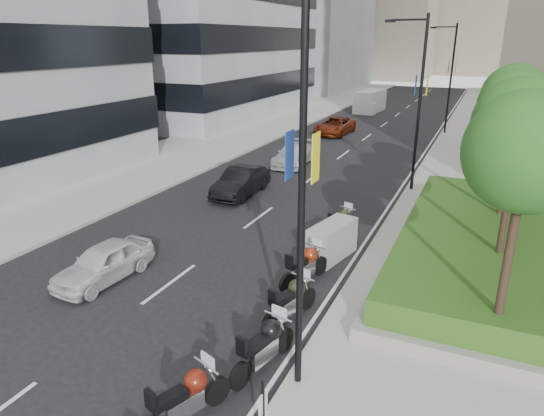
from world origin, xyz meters
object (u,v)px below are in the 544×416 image
Objects in this scene: motorcycle_1 at (186,398)px; car_b at (241,182)px; lamp_post_2 at (449,74)px; motorcycle_4 at (305,265)px; lamp_post_0 at (295,181)px; motorcycle_2 at (264,345)px; motorcycle_3 at (291,300)px; car_c at (294,154)px; car_a at (104,262)px; car_d at (335,126)px; delivery_van at (369,102)px; motorcycle_5 at (332,241)px; motorcycle_6 at (341,222)px; lamp_post_1 at (417,96)px.

motorcycle_1 is 0.52× the size of car_b.
lamp_post_2 is 3.87× the size of motorcycle_4.
lamp_post_0 is 3.67× the size of motorcycle_2.
motorcycle_1 is at bearing 175.18° from motorcycle_2.
motorcycle_1 is at bearing -68.29° from car_b.
lamp_post_0 reaches higher than car_b.
car_c is (-6.76, 17.30, 0.03)m from motorcycle_3.
car_d reaches higher than car_a.
car_c is 0.81× the size of delivery_van.
car_a reaches higher than motorcycle_1.
delivery_van reaches higher than car_b.
motorcycle_4 is (0.10, 6.99, 0.00)m from motorcycle_1.
delivery_van is (-7.44, 40.70, 0.45)m from motorcycle_4.
car_d reaches higher than motorcycle_5.
lamp_post_1 is at bearing 4.23° from motorcycle_6.
car_d is at bearing 105.28° from lamp_post_0.
lamp_post_1 reaches higher than car_c.
motorcycle_1 is at bearing -76.70° from delivery_van.
lamp_post_2 reaches higher than motorcycle_2.
lamp_post_0 is at bearing -72.04° from car_d.
motorcycle_2 is at bearing 162.28° from lamp_post_0.
lamp_post_2 is 3.80× the size of motorcycle_3.
delivery_van is at bearing 107.33° from lamp_post_1.
car_c is at bearing 46.94° from motorcycle_6.
car_a reaches higher than motorcycle_3.
motorcycle_3 is 4.58m from motorcycle_5.
lamp_post_1 is 8.92m from motorcycle_6.
lamp_post_2 is at bearing 11.42° from motorcycle_2.
lamp_post_0 is 6.78m from motorcycle_4.
motorcycle_2 is at bearing -12.04° from car_a.
motorcycle_1 is 7.63m from car_a.
delivery_van is at bearing 22.92° from motorcycle_2.
motorcycle_5 is at bearing -97.29° from lamp_post_1.
motorcycle_1 is at bearing -127.45° from lamp_post_0.
car_a is (-7.82, 2.33, -4.42)m from lamp_post_0.
car_a is 0.81× the size of car_c.
car_d is (-8.53, 31.21, -4.34)m from lamp_post_0.
car_c is (-6.24, 21.97, 0.03)m from motorcycle_1.
motorcycle_6 is 0.38× the size of delivery_van.
car_a is at bearing -90.91° from car_b.
motorcycle_3 is (-1.07, 2.61, -4.42)m from lamp_post_0.
motorcycle_3 reaches higher than motorcycle_4.
motorcycle_3 is 6.86m from motorcycle_6.
motorcycle_5 is at bearing -66.32° from car_c.
car_b is (-6.88, 10.07, 0.09)m from motorcycle_3.
motorcycle_1 is 11.52m from motorcycle_6.
car_a is at bearing 108.34° from motorcycle_3.
car_c is at bearing -83.79° from car_d.
lamp_post_2 is 1.57× the size of delivery_van.
delivery_van is at bearing 26.36° from motorcycle_3.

